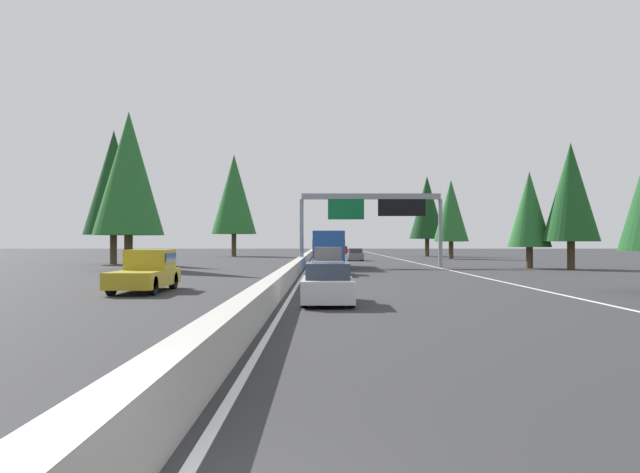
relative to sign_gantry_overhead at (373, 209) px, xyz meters
name	(u,v)px	position (x,y,z in m)	size (l,w,h in m)	color
ground_plane	(307,264)	(7.61, 6.03, -5.19)	(320.00, 320.00, 0.00)	#2D2D30
median_barrier	(308,256)	(27.61, 6.33, -4.74)	(180.00, 0.56, 0.90)	#ADAAA3
shoulder_stripe_right	(408,261)	(17.61, -5.49, -5.18)	(160.00, 0.16, 0.01)	silver
shoulder_stripe_median	(311,261)	(17.61, 5.78, -5.18)	(160.00, 0.16, 0.01)	silver
sign_gantry_overhead	(373,209)	(0.00, 0.00, 0.00)	(0.50, 12.68, 6.52)	gray
sedan_distant_b	(328,285)	(-34.23, 4.31, -4.50)	(4.40, 1.80, 1.47)	silver
pickup_far_left	(328,261)	(-13.49, 4.11, -4.27)	(5.60, 2.00, 1.86)	slate
sedan_near_right	(355,255)	(20.07, 0.53, -4.50)	(4.40, 1.80, 1.47)	slate
minivan_far_center	(324,250)	(41.71, 4.15, -4.24)	(5.00, 1.95, 1.69)	slate
bus_far_right	(328,248)	(-1.62, 3.99, -3.47)	(11.50, 2.55, 3.10)	#1E4793
sedan_near_center	(343,250)	(64.19, 0.58, -4.50)	(4.40, 1.80, 1.47)	red
oncoming_near	(147,271)	(-28.32, 12.38, -4.27)	(5.60, 2.00, 1.86)	#AD931E
conifer_right_near	(529,209)	(-2.99, -12.91, -0.23)	(3.60, 3.60, 8.17)	#4C3823
conifer_right_mid	(571,192)	(-4.79, -15.70, 1.08)	(4.54, 4.54, 10.31)	#4C3823
conifer_right_far	(451,211)	(28.11, -12.53, 1.17)	(4.60, 4.60, 10.46)	#4C3823
conifer_right_distant	(427,208)	(43.08, -11.81, 2.41)	(5.50, 5.50, 12.49)	#4C3823
conifer_left_near	(129,173)	(-6.19, 19.84, 2.47)	(5.54, 5.54, 12.59)	#4C3823
conifer_left_mid	(114,183)	(7.57, 25.49, 3.02)	(5.93, 5.93, 13.49)	#4C3823
conifer_left_far	(234,194)	(43.83, 18.34, 4.54)	(7.03, 7.03, 15.99)	#4C3823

